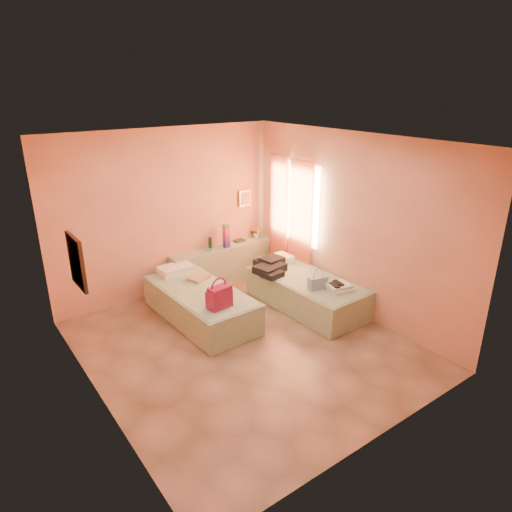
{
  "coord_description": "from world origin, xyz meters",
  "views": [
    {
      "loc": [
        -3.11,
        -4.54,
        3.47
      ],
      "look_at": [
        0.81,
        0.85,
        0.9
      ],
      "focal_mm": 32.0,
      "sensor_mm": 36.0,
      "label": 1
    }
  ],
  "objects": [
    {
      "name": "towel_stack",
      "position": [
        1.61,
        -0.23,
        0.55
      ],
      "size": [
        0.41,
        0.38,
        0.1
      ],
      "primitive_type": "cube",
      "rotation": [
        0.0,
        0.0,
        -0.25
      ],
      "color": "silver",
      "rests_on": "bed_right"
    },
    {
      "name": "khaki_garment",
      "position": [
        0.07,
        1.39,
        0.53
      ],
      "size": [
        0.38,
        0.34,
        0.05
      ],
      "primitive_type": "cube",
      "rotation": [
        0.0,
        0.0,
        0.35
      ],
      "color": "tan",
      "rests_on": "bed_left"
    },
    {
      "name": "headboard_ledge",
      "position": [
        0.98,
        2.1,
        0.33
      ],
      "size": [
        2.05,
        0.3,
        0.65
      ],
      "primitive_type": "cube",
      "color": "#97A587",
      "rests_on": "ground"
    },
    {
      "name": "clothes_pile",
      "position": [
        1.22,
        0.96,
        0.58
      ],
      "size": [
        0.64,
        0.64,
        0.16
      ],
      "primitive_type": "cube",
      "rotation": [
        0.0,
        0.0,
        0.23
      ],
      "color": "black",
      "rests_on": "bed_right"
    },
    {
      "name": "ground",
      "position": [
        0.0,
        0.0,
        0.0
      ],
      "size": [
        4.5,
        4.5,
        0.0
      ],
      "primitive_type": "plane",
      "color": "#A67F63",
      "rests_on": "ground"
    },
    {
      "name": "rainbow_box",
      "position": [
        1.02,
        2.05,
        0.86
      ],
      "size": [
        0.1,
        0.1,
        0.43
      ],
      "primitive_type": "cube",
      "rotation": [
        0.0,
        0.0,
        0.05
      ],
      "color": "maroon",
      "rests_on": "headboard_ledge"
    },
    {
      "name": "bed_left",
      "position": [
        -0.1,
        1.05,
        0.25
      ],
      "size": [
        0.96,
        2.03,
        0.5
      ],
      "primitive_type": "cube",
      "rotation": [
        0.0,
        0.0,
        0.03
      ],
      "color": "#A2BD98",
      "rests_on": "ground"
    },
    {
      "name": "magenta_handbag",
      "position": [
        -0.17,
        0.38,
        0.66
      ],
      "size": [
        0.36,
        0.23,
        0.32
      ],
      "primitive_type": "cube",
      "rotation": [
        0.0,
        0.0,
        0.11
      ],
      "color": "maroon",
      "rests_on": "bed_left"
    },
    {
      "name": "small_dish",
      "position": [
        0.65,
        2.06,
        0.67
      ],
      "size": [
        0.17,
        0.17,
        0.03
      ],
      "primitive_type": "cylinder",
      "rotation": [
        0.0,
        0.0,
        -0.28
      ],
      "color": "#52976C",
      "rests_on": "headboard_ledge"
    },
    {
      "name": "water_bottle",
      "position": [
        0.73,
        2.13,
        0.76
      ],
      "size": [
        0.07,
        0.07,
        0.22
      ],
      "primitive_type": "cylinder",
      "rotation": [
        0.0,
        0.0,
        0.13
      ],
      "color": "#153B26",
      "rests_on": "headboard_ledge"
    },
    {
      "name": "sandal_pair",
      "position": [
        1.55,
        -0.21,
        0.61
      ],
      "size": [
        0.21,
        0.25,
        0.02
      ],
      "primitive_type": "cube",
      "rotation": [
        0.0,
        0.0,
        -0.29
      ],
      "color": "black",
      "rests_on": "towel_stack"
    },
    {
      "name": "bed_right",
      "position": [
        1.5,
        0.4,
        0.25
      ],
      "size": [
        0.96,
        2.03,
        0.5
      ],
      "primitive_type": "cube",
      "rotation": [
        0.0,
        0.0,
        0.03
      ],
      "color": "#A2BD98",
      "rests_on": "ground"
    },
    {
      "name": "blue_handbag",
      "position": [
        1.37,
        0.02,
        0.6
      ],
      "size": [
        0.32,
        0.18,
        0.19
      ],
      "primitive_type": "cube",
      "rotation": [
        0.0,
        0.0,
        -0.19
      ],
      "color": "#4671AA",
      "rests_on": "bed_right"
    },
    {
      "name": "green_book",
      "position": [
        1.39,
        2.17,
        0.67
      ],
      "size": [
        0.2,
        0.16,
        0.03
      ],
      "primitive_type": "cube",
      "rotation": [
        0.0,
        0.0,
        0.09
      ],
      "color": "#24442E",
      "rests_on": "headboard_ledge"
    },
    {
      "name": "room_walls",
      "position": [
        0.21,
        0.57,
        1.79
      ],
      "size": [
        4.02,
        4.51,
        2.81
      ],
      "color": "#F6A483",
      "rests_on": "ground"
    },
    {
      "name": "flower_vase",
      "position": [
        1.78,
        2.18,
        0.78
      ],
      "size": [
        0.26,
        0.26,
        0.25
      ],
      "primitive_type": "cube",
      "rotation": [
        0.0,
        0.0,
        0.4
      ],
      "color": "white",
      "rests_on": "headboard_ledge"
    }
  ]
}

